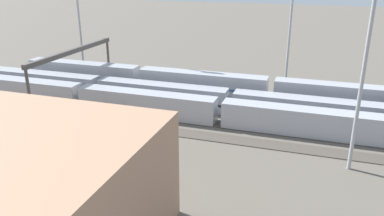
{
  "coord_description": "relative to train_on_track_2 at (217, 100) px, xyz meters",
  "views": [
    {
      "loc": [
        -24.49,
        58.42,
        22.72
      ],
      "look_at": [
        -7.18,
        5.92,
        2.5
      ],
      "focal_mm": 36.44,
      "sensor_mm": 36.0,
      "label": 1
    }
  ],
  "objects": [
    {
      "name": "train_on_track_3",
      "position": [
        11.87,
        5.0,
        -0.01
      ],
      "size": [
        114.8,
        3.0,
        4.4
      ],
      "color": "black",
      "rests_on": "ground_plane"
    },
    {
      "name": "track_bed_1",
      "position": [
        9.61,
        -5.0,
        -2.02
      ],
      "size": [
        140.0,
        2.8,
        0.12
      ],
      "primitive_type": "cube",
      "color": "#4C443D",
      "rests_on": "ground_plane"
    },
    {
      "name": "track_bed_2",
      "position": [
        9.61,
        0.0,
        -2.02
      ],
      "size": [
        140.0,
        2.8,
        0.12
      ],
      "primitive_type": "cube",
      "color": "#3D3833",
      "rests_on": "ground_plane"
    },
    {
      "name": "signal_gantry",
      "position": [
        26.86,
        0.0,
        5.34
      ],
      "size": [
        0.7,
        25.0,
        8.8
      ],
      "color": "#4C4742",
      "rests_on": "ground_plane"
    },
    {
      "name": "track_bed_0",
      "position": [
        9.61,
        -10.0,
        -2.02
      ],
      "size": [
        140.0,
        2.8,
        0.12
      ],
      "primitive_type": "cube",
      "color": "#3D3833",
      "rests_on": "ground_plane"
    },
    {
      "name": "track_bed_4",
      "position": [
        9.61,
        10.0,
        -2.02
      ],
      "size": [
        140.0,
        2.8,
        0.12
      ],
      "primitive_type": "cube",
      "color": "#4C443D",
      "rests_on": "ground_plane"
    },
    {
      "name": "track_bed_3",
      "position": [
        9.61,
        5.0,
        -2.02
      ],
      "size": [
        140.0,
        2.8,
        0.12
      ],
      "primitive_type": "cube",
      "color": "#4C443D",
      "rests_on": "ground_plane"
    },
    {
      "name": "train_on_track_1",
      "position": [
        4.19,
        -5.0,
        0.52
      ],
      "size": [
        71.4,
        3.06,
        5.0
      ],
      "color": "#A8AAB2",
      "rests_on": "ground_plane"
    },
    {
      "name": "ground_plane",
      "position": [
        9.61,
        0.0,
        -2.08
      ],
      "size": [
        400.0,
        400.0,
        0.0
      ],
      "primitive_type": "plane",
      "color": "#60594F"
    },
    {
      "name": "light_mast_1",
      "position": [
        -19.73,
        13.56,
        16.75
      ],
      "size": [
        2.8,
        0.7,
        29.97
      ],
      "color": "#9EA0A5",
      "rests_on": "ground_plane"
    },
    {
      "name": "train_on_track_2",
      "position": [
        0.0,
        0.0,
        0.0
      ],
      "size": [
        90.6,
        3.06,
        4.4
      ],
      "color": "black",
      "rests_on": "ground_plane"
    }
  ]
}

